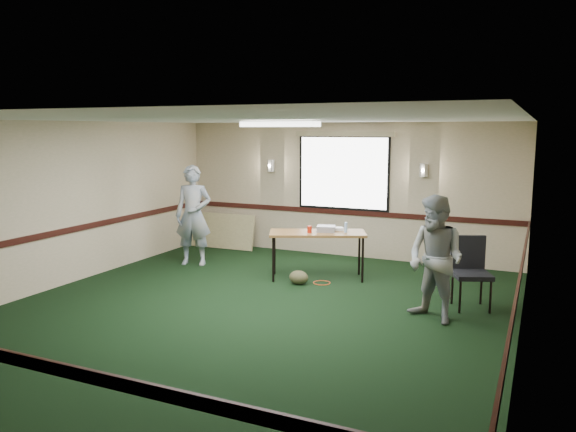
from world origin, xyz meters
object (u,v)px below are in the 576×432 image
at_px(folding_table, 317,235).
at_px(person_left, 193,215).
at_px(projector, 326,229).
at_px(person_right, 436,259).
at_px(conference_chair, 470,266).

xyz_separation_m(folding_table, person_left, (-2.52, -0.02, 0.19)).
relative_size(projector, person_left, 0.16).
xyz_separation_m(folding_table, person_right, (2.24, -1.39, 0.10)).
bearing_deg(person_right, folding_table, 176.94).
distance_m(folding_table, person_right, 2.63).
relative_size(person_left, person_right, 1.11).
relative_size(folding_table, person_left, 0.93).
height_order(projector, conference_chair, conference_chair).
relative_size(folding_table, conference_chair, 1.71).
bearing_deg(folding_table, projector, 8.17).
relative_size(conference_chair, person_left, 0.54).
bearing_deg(projector, folding_table, -164.16).
height_order(projector, person_left, person_left).
bearing_deg(projector, conference_chair, -29.90).
bearing_deg(person_left, projector, -14.76).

